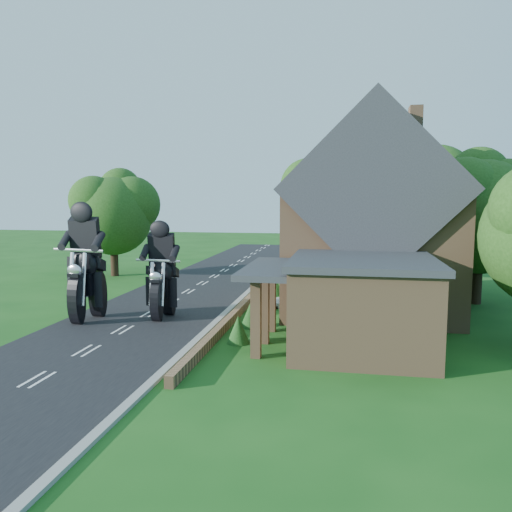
% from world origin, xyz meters
% --- Properties ---
extents(ground, '(120.00, 120.00, 0.00)m').
position_xyz_m(ground, '(0.00, 0.00, 0.00)').
color(ground, '#164914').
rests_on(ground, ground).
extents(road, '(7.00, 80.00, 0.02)m').
position_xyz_m(road, '(0.00, 0.00, 0.01)').
color(road, black).
rests_on(road, ground).
extents(kerb, '(0.30, 80.00, 0.12)m').
position_xyz_m(kerb, '(3.65, 0.00, 0.06)').
color(kerb, gray).
rests_on(kerb, ground).
extents(garden_wall, '(0.30, 22.00, 0.40)m').
position_xyz_m(garden_wall, '(4.30, 5.00, 0.20)').
color(garden_wall, '#8A6646').
rests_on(garden_wall, ground).
extents(house, '(9.54, 8.64, 10.24)m').
position_xyz_m(house, '(10.49, 6.00, 4.34)').
color(house, '#8A6646').
rests_on(house, ground).
extents(annex, '(7.05, 5.94, 3.44)m').
position_xyz_m(annex, '(9.87, -0.80, 1.77)').
color(annex, '#8A6646').
rests_on(annex, ground).
extents(tree_house_right, '(6.51, 6.00, 8.40)m').
position_xyz_m(tree_house_right, '(16.65, 8.62, 5.19)').
color(tree_house_right, black).
rests_on(tree_house_right, ground).
extents(tree_behind_house, '(7.81, 7.20, 10.08)m').
position_xyz_m(tree_behind_house, '(14.18, 16.14, 6.23)').
color(tree_behind_house, black).
rests_on(tree_behind_house, ground).
extents(tree_behind_left, '(6.94, 6.40, 9.16)m').
position_xyz_m(tree_behind_left, '(8.16, 17.13, 5.73)').
color(tree_behind_left, black).
rests_on(tree_behind_left, ground).
extents(tree_far_road, '(6.08, 5.60, 7.84)m').
position_xyz_m(tree_far_road, '(-6.86, 14.11, 4.84)').
color(tree_far_road, black).
rests_on(tree_far_road, ground).
extents(shrub_a, '(0.90, 0.90, 1.10)m').
position_xyz_m(shrub_a, '(5.30, -1.00, 0.55)').
color(shrub_a, '#153E13').
rests_on(shrub_a, ground).
extents(shrub_b, '(0.90, 0.90, 1.10)m').
position_xyz_m(shrub_b, '(5.30, 1.50, 0.55)').
color(shrub_b, '#153E13').
rests_on(shrub_b, ground).
extents(shrub_c, '(0.90, 0.90, 1.10)m').
position_xyz_m(shrub_c, '(5.30, 4.00, 0.55)').
color(shrub_c, '#153E13').
rests_on(shrub_c, ground).
extents(shrub_d, '(0.90, 0.90, 1.10)m').
position_xyz_m(shrub_d, '(5.30, 9.00, 0.55)').
color(shrub_d, '#153E13').
rests_on(shrub_d, ground).
extents(shrub_e, '(0.90, 0.90, 1.10)m').
position_xyz_m(shrub_e, '(5.30, 11.50, 0.55)').
color(shrub_e, '#153E13').
rests_on(shrub_e, ground).
extents(shrub_f, '(0.90, 0.90, 1.10)m').
position_xyz_m(shrub_f, '(5.30, 14.00, 0.55)').
color(shrub_f, '#153E13').
rests_on(shrub_f, ground).
extents(motorcycle_lead, '(0.51, 1.51, 1.38)m').
position_xyz_m(motorcycle_lead, '(0.96, 2.27, 0.69)').
color(motorcycle_lead, black).
rests_on(motorcycle_lead, ground).
extents(motorcycle_follow, '(0.69, 1.80, 1.64)m').
position_xyz_m(motorcycle_follow, '(-2.29, 1.26, 0.82)').
color(motorcycle_follow, black).
rests_on(motorcycle_follow, ground).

